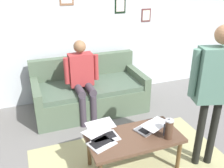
% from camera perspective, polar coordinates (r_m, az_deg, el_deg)
% --- Properties ---
extents(ground_plane, '(7.68, 7.68, 0.00)m').
position_cam_1_polar(ground_plane, '(3.27, 5.26, -18.48)').
color(ground_plane, slate).
extents(back_wall, '(7.04, 0.11, 2.70)m').
position_cam_1_polar(back_wall, '(4.56, -6.28, 13.23)').
color(back_wall, silver).
rests_on(back_wall, ground_plane).
extents(couch, '(1.87, 0.91, 0.88)m').
position_cam_1_polar(couch, '(4.32, -5.28, -2.04)').
color(couch, '#50624C').
rests_on(couch, ground_plane).
extents(coffee_table, '(1.11, 0.56, 0.45)m').
position_cam_1_polar(coffee_table, '(3.02, 5.11, -12.70)').
color(coffee_table, brown).
rests_on(coffee_table, ground_plane).
extents(laptop_left, '(0.36, 0.36, 0.13)m').
position_cam_1_polar(laptop_left, '(2.96, -2.06, -11.25)').
color(laptop_left, silver).
rests_on(laptop_left, coffee_table).
extents(laptop_center, '(0.42, 0.41, 0.12)m').
position_cam_1_polar(laptop_center, '(3.10, 8.90, -9.69)').
color(laptop_center, silver).
rests_on(laptop_center, coffee_table).
extents(laptop_right, '(0.38, 0.40, 0.13)m').
position_cam_1_polar(laptop_right, '(2.86, -2.86, -12.54)').
color(laptop_right, silver).
rests_on(laptop_right, coffee_table).
extents(french_press, '(0.12, 0.10, 0.27)m').
position_cam_1_polar(french_press, '(2.96, 12.90, -10.04)').
color(french_press, '#4C3323').
rests_on(french_press, coffee_table).
extents(person_standing, '(0.60, 0.31, 1.74)m').
position_cam_1_polar(person_standing, '(2.94, 22.77, 0.40)').
color(person_standing, black).
rests_on(person_standing, ground_plane).
extents(person_seated, '(0.55, 0.51, 1.28)m').
position_cam_1_polar(person_seated, '(3.91, -6.82, 1.79)').
color(person_seated, '#3D353F').
rests_on(person_seated, ground_plane).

